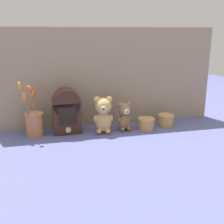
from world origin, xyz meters
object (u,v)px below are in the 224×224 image
teddy_bear_large (103,114)px  decorative_tin_tall (166,120)px  teddy_bear_medium (124,115)px  flower_vase (34,121)px  decorative_tin_short (146,124)px  vintage_radio (67,111)px

teddy_bear_large → decorative_tin_tall: teddy_bear_large is taller
teddy_bear_medium → decorative_tin_tall: teddy_bear_medium is taller
flower_vase → decorative_tin_short: flower_vase is taller
vintage_radio → decorative_tin_short: bearing=-6.1°
teddy_bear_large → teddy_bear_medium: size_ratio=1.24×
teddy_bear_large → decorative_tin_short: (0.28, -0.01, -0.08)m
teddy_bear_medium → decorative_tin_short: bearing=-7.0°
teddy_bear_medium → flower_vase: size_ratio=0.55×
flower_vase → vintage_radio: (0.19, -0.00, 0.05)m
flower_vase → decorative_tin_tall: 0.84m
flower_vase → decorative_tin_short: (0.69, -0.05, -0.05)m
decorative_tin_tall → decorative_tin_short: size_ratio=1.00×
vintage_radio → decorative_tin_short: 0.51m
decorative_tin_tall → decorative_tin_short: (-0.15, -0.04, -0.00)m
teddy_bear_medium → vintage_radio: 0.36m
teddy_bear_medium → teddy_bear_large: bearing=-175.4°
teddy_bear_large → flower_vase: bearing=173.3°
teddy_bear_medium → vintage_radio: vintage_radio is taller
flower_vase → decorative_tin_tall: (0.84, -0.02, -0.05)m
teddy_bear_large → decorative_tin_tall: size_ratio=2.14×
vintage_radio → flower_vase: bearing=179.5°
teddy_bear_large → decorative_tin_short: bearing=-1.2°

